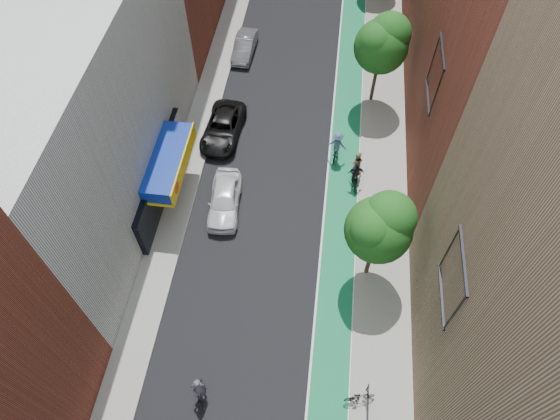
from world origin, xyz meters
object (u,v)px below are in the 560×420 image
(cyclist_lead, at_px, (200,391))
(cyclist_lane_near, at_px, (356,166))
(parked_car_white, at_px, (225,199))
(cyclist_lane_mid, at_px, (355,178))
(parked_car_black, at_px, (223,128))
(parked_car_silver, at_px, (244,46))
(cyclist_lane_far, at_px, (337,147))

(cyclist_lead, xyz_separation_m, cyclist_lane_near, (6.76, 14.57, 0.10))
(parked_car_white, height_order, cyclist_lane_mid, cyclist_lane_mid)
(parked_car_white, height_order, parked_car_black, parked_car_white)
(parked_car_white, xyz_separation_m, cyclist_lead, (0.94, -11.16, 0.05))
(parked_car_black, bearing_deg, cyclist_lane_mid, -16.85)
(parked_car_silver, distance_m, cyclist_lane_near, 14.35)
(parked_car_white, relative_size, cyclist_lane_mid, 2.22)
(cyclist_lane_near, relative_size, cyclist_lane_far, 0.94)
(parked_car_silver, xyz_separation_m, cyclist_lead, (2.16, -25.80, 0.15))
(cyclist_lane_far, bearing_deg, cyclist_lane_mid, 132.08)
(cyclist_lane_near, distance_m, cyclist_lane_far, 1.88)
(parked_car_silver, relative_size, cyclist_lane_far, 1.81)
(parked_car_white, height_order, cyclist_lead, cyclist_lead)
(parked_car_black, height_order, cyclist_lane_far, cyclist_lane_far)
(parked_car_black, distance_m, cyclist_lane_mid, 9.51)
(parked_car_black, relative_size, cyclist_lane_mid, 2.48)
(parked_car_silver, bearing_deg, parked_car_black, -87.84)
(parked_car_black, distance_m, cyclist_lane_far, 7.74)
(cyclist_lane_mid, bearing_deg, parked_car_white, 10.63)
(parked_car_white, distance_m, cyclist_lead, 11.20)
(parked_car_black, bearing_deg, cyclist_lane_far, -5.06)
(parked_car_white, xyz_separation_m, cyclist_lane_mid, (7.70, 2.61, 0.02))
(parked_car_silver, height_order, cyclist_lane_far, cyclist_lane_far)
(cyclist_lane_mid, bearing_deg, parked_car_black, -28.21)
(parked_car_black, distance_m, parked_car_silver, 8.76)
(parked_car_white, distance_m, cyclist_lane_mid, 8.13)
(cyclist_lane_mid, height_order, cyclist_lane_far, cyclist_lane_far)
(cyclist_lane_near, bearing_deg, cyclist_lane_mid, 95.37)
(cyclist_lead, bearing_deg, parked_car_black, -97.12)
(parked_car_black, distance_m, cyclist_lane_near, 9.27)
(parked_car_white, relative_size, parked_car_silver, 1.11)
(cyclist_lead, bearing_deg, cyclist_lane_near, -129.28)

